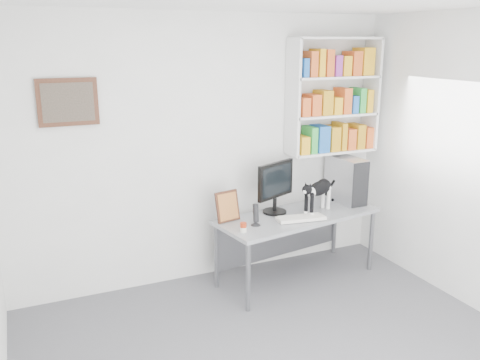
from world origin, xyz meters
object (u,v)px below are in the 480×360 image
at_px(soup_can, 243,227).
at_px(cat, 318,196).
at_px(keyboard, 301,218).
at_px(leaning_print, 227,206).
at_px(desk, 297,247).
at_px(monitor, 275,187).
at_px(pc_tower, 346,179).
at_px(bookshelf, 333,96).
at_px(speaker, 256,214).

relative_size(soup_can, cat, 0.16).
xyz_separation_m(soup_can, cat, (0.94, 0.20, 0.13)).
distance_m(keyboard, soup_can, 0.66).
relative_size(leaning_print, soup_can, 3.47).
distance_m(desk, monitor, 0.67).
height_order(pc_tower, leaning_print, pc_tower).
bearing_deg(desk, leaning_print, 162.03).
height_order(bookshelf, cat, bookshelf).
distance_m(bookshelf, speaker, 1.60).
distance_m(monitor, cat, 0.46).
xyz_separation_m(desk, pc_tower, (0.70, 0.18, 0.60)).
xyz_separation_m(desk, speaker, (-0.53, -0.11, 0.47)).
xyz_separation_m(desk, leaning_print, (-0.73, 0.11, 0.51)).
distance_m(monitor, pc_tower, 0.89).
bearing_deg(soup_can, bookshelf, 23.37).
bearing_deg(pc_tower, keyboard, -158.75).
xyz_separation_m(desk, soup_can, (-0.71, -0.23, 0.40)).
xyz_separation_m(monitor, cat, (0.41, -0.17, -0.10)).
xyz_separation_m(leaning_print, soup_can, (0.02, -0.34, -0.11)).
distance_m(bookshelf, cat, 1.10).
distance_m(leaning_print, cat, 0.96).
bearing_deg(bookshelf, monitor, -165.88).
height_order(monitor, cat, monitor).
xyz_separation_m(speaker, cat, (0.75, 0.08, 0.06)).
height_order(keyboard, speaker, speaker).
distance_m(desk, soup_can, 0.85).
relative_size(speaker, soup_can, 2.46).
relative_size(monitor, speaker, 2.46).
bearing_deg(bookshelf, desk, -150.35).
bearing_deg(soup_can, pc_tower, 15.90).
height_order(monitor, speaker, monitor).
bearing_deg(soup_can, cat, 11.88).
bearing_deg(pc_tower, leaning_print, -179.91).
bearing_deg(keyboard, cat, 32.88).
bearing_deg(pc_tower, cat, -159.18).
xyz_separation_m(monitor, leaning_print, (-0.54, -0.03, -0.12)).
xyz_separation_m(bookshelf, soup_can, (-1.32, -0.57, -1.10)).
bearing_deg(keyboard, monitor, 122.48).
bearing_deg(bookshelf, leaning_print, -170.24).
distance_m(pc_tower, soup_can, 1.49).
height_order(bookshelf, keyboard, bookshelf).
relative_size(bookshelf, cat, 2.22).
distance_m(desk, speaker, 0.72).
bearing_deg(keyboard, bookshelf, 45.53).
relative_size(desk, soup_can, 18.87).
bearing_deg(speaker, monitor, 43.17).
bearing_deg(desk, soup_can, -171.61).
relative_size(monitor, cat, 0.98).
xyz_separation_m(bookshelf, speaker, (-1.13, -0.46, -1.03)).
height_order(bookshelf, leaning_print, bookshelf).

